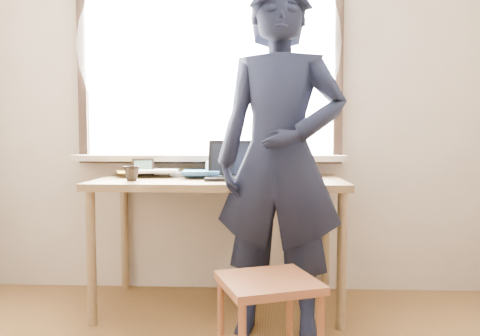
{
  "coord_description": "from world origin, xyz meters",
  "views": [
    {
      "loc": [
        0.15,
        -1.26,
        1.07
      ],
      "look_at": [
        0.06,
        0.95,
        0.92
      ],
      "focal_mm": 35.0,
      "sensor_mm": 36.0,
      "label": 1
    }
  ],
  "objects_px": {
    "person": "(280,160)",
    "mug_white": "(215,169)",
    "mug_dark": "(132,174)",
    "work_chair": "(268,293)",
    "desk": "(220,192)",
    "laptop": "(236,170)"
  },
  "relations": [
    {
      "from": "laptop",
      "to": "mug_white",
      "type": "relative_size",
      "value": 2.64
    },
    {
      "from": "laptop",
      "to": "mug_white",
      "type": "distance_m",
      "value": 0.21
    },
    {
      "from": "desk",
      "to": "work_chair",
      "type": "height_order",
      "value": "desk"
    },
    {
      "from": "mug_white",
      "to": "person",
      "type": "bearing_deg",
      "value": -52.54
    },
    {
      "from": "laptop",
      "to": "desk",
      "type": "bearing_deg",
      "value": 163.41
    },
    {
      "from": "mug_white",
      "to": "work_chair",
      "type": "bearing_deg",
      "value": -70.3
    },
    {
      "from": "mug_dark",
      "to": "person",
      "type": "relative_size",
      "value": 0.05
    },
    {
      "from": "desk",
      "to": "work_chair",
      "type": "bearing_deg",
      "value": -69.89
    },
    {
      "from": "mug_white",
      "to": "person",
      "type": "distance_m",
      "value": 0.66
    },
    {
      "from": "mug_dark",
      "to": "work_chair",
      "type": "height_order",
      "value": "mug_dark"
    },
    {
      "from": "mug_white",
      "to": "mug_dark",
      "type": "bearing_deg",
      "value": -146.74
    },
    {
      "from": "mug_dark",
      "to": "work_chair",
      "type": "bearing_deg",
      "value": -37.83
    },
    {
      "from": "desk",
      "to": "mug_dark",
      "type": "bearing_deg",
      "value": -160.97
    },
    {
      "from": "desk",
      "to": "laptop",
      "type": "relative_size",
      "value": 4.34
    },
    {
      "from": "mug_white",
      "to": "work_chair",
      "type": "relative_size",
      "value": 0.25
    },
    {
      "from": "mug_white",
      "to": "desk",
      "type": "bearing_deg",
      "value": -72.84
    },
    {
      "from": "desk",
      "to": "person",
      "type": "xyz_separation_m",
      "value": [
        0.36,
        -0.39,
        0.22
      ]
    },
    {
      "from": "desk",
      "to": "work_chair",
      "type": "xyz_separation_m",
      "value": [
        0.29,
        -0.8,
        -0.37
      ]
    },
    {
      "from": "mug_dark",
      "to": "person",
      "type": "xyz_separation_m",
      "value": [
        0.87,
        -0.21,
        0.09
      ]
    },
    {
      "from": "person",
      "to": "mug_white",
      "type": "bearing_deg",
      "value": 138.03
    },
    {
      "from": "work_chair",
      "to": "person",
      "type": "height_order",
      "value": "person"
    },
    {
      "from": "person",
      "to": "desk",
      "type": "bearing_deg",
      "value": 143.2
    }
  ]
}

